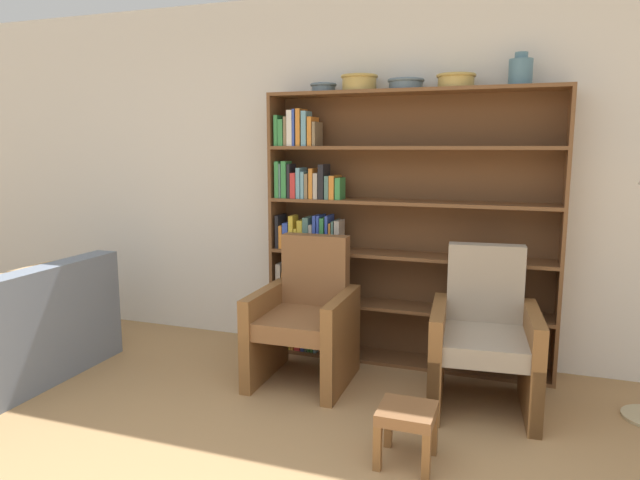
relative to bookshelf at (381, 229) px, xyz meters
The scene contains 10 objects.
wall_back 0.41m from the bookshelf, 86.23° to the left, with size 12.00×0.06×2.75m.
bookshelf is the anchor object (origin of this frame).
bowl_stoneware 1.13m from the bookshelf, behind, with size 0.20×0.20×0.07m.
bowl_sage 1.08m from the bookshelf, behind, with size 0.27×0.27×0.12m.
bowl_olive 1.06m from the bookshelf, ahead, with size 0.26×0.26×0.07m.
bowl_terracotta 1.17m from the bookshelf, ahead, with size 0.27×0.27×0.09m.
vase_tall 1.43m from the bookshelf, ahead, with size 0.15×0.15×0.21m.
armchair_leather 0.90m from the bookshelf, 125.01° to the right, with size 0.65×0.69×0.99m.
armchair_cushioned 1.14m from the bookshelf, 34.96° to the right, with size 0.70×0.74×0.99m.
footstool 1.67m from the bookshelf, 70.88° to the right, with size 0.28×0.28×0.30m.
Camera 1 is at (0.97, -1.44, 1.61)m, focal length 32.00 mm.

